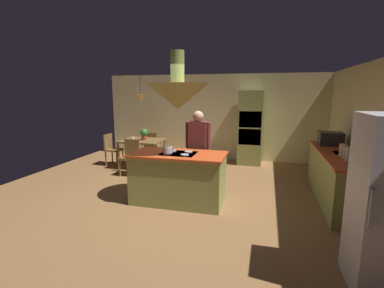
{
  "coord_description": "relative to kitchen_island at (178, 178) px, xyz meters",
  "views": [
    {
      "loc": [
        1.53,
        -4.95,
        2.03
      ],
      "look_at": [
        0.1,
        0.4,
        1.0
      ],
      "focal_mm": 26.23,
      "sensor_mm": 36.0,
      "label": 1
    }
  ],
  "objects": [
    {
      "name": "ground",
      "position": [
        0.0,
        0.2,
        -0.47
      ],
      "size": [
        8.16,
        8.16,
        0.0
      ],
      "primitive_type": "plane",
      "color": "olive"
    },
    {
      "name": "wall_back",
      "position": [
        0.0,
        3.65,
        0.81
      ],
      "size": [
        6.8,
        0.1,
        2.55
      ],
      "primitive_type": "cube",
      "color": "beige",
      "rests_on": "ground"
    },
    {
      "name": "wall_right",
      "position": [
        3.25,
        0.6,
        0.81
      ],
      "size": [
        0.1,
        7.2,
        2.55
      ],
      "primitive_type": "cube",
      "color": "beige",
      "rests_on": "ground"
    },
    {
      "name": "kitchen_island",
      "position": [
        0.0,
        0.0,
        0.0
      ],
      "size": [
        1.72,
        0.89,
        0.95
      ],
      "color": "#8C934C",
      "rests_on": "ground"
    },
    {
      "name": "counter_run_right",
      "position": [
        2.84,
        0.8,
        0.0
      ],
      "size": [
        0.73,
        2.6,
        0.93
      ],
      "color": "#8C934C",
      "rests_on": "ground"
    },
    {
      "name": "oven_tower",
      "position": [
        1.1,
        3.24,
        0.56
      ],
      "size": [
        0.66,
        0.62,
        2.06
      ],
      "color": "#8C934C",
      "rests_on": "ground"
    },
    {
      "name": "dining_table",
      "position": [
        -1.7,
        2.1,
        0.19
      ],
      "size": [
        1.12,
        0.93,
        0.76
      ],
      "color": "brown",
      "rests_on": "ground"
    },
    {
      "name": "person_at_island",
      "position": [
        0.2,
        0.71,
        0.48
      ],
      "size": [
        0.53,
        0.22,
        1.66
      ],
      "color": "tan",
      "rests_on": "ground"
    },
    {
      "name": "range_hood",
      "position": [
        0.0,
        0.0,
        1.51
      ],
      "size": [
        1.1,
        1.1,
        1.0
      ],
      "color": "#8C934C"
    },
    {
      "name": "pendant_light_over_table",
      "position": [
        -1.7,
        2.1,
        1.39
      ],
      "size": [
        0.32,
        0.32,
        0.82
      ],
      "color": "#E0B266"
    },
    {
      "name": "chair_facing_island",
      "position": [
        -1.7,
        1.41,
        0.03
      ],
      "size": [
        0.4,
        0.4,
        0.87
      ],
      "color": "brown",
      "rests_on": "ground"
    },
    {
      "name": "chair_by_back_wall",
      "position": [
        -1.7,
        2.79,
        0.03
      ],
      "size": [
        0.4,
        0.4,
        0.87
      ],
      "rotation": [
        0.0,
        0.0,
        3.14
      ],
      "color": "brown",
      "rests_on": "ground"
    },
    {
      "name": "chair_at_corner",
      "position": [
        -2.64,
        2.1,
        0.03
      ],
      "size": [
        0.4,
        0.4,
        0.87
      ],
      "rotation": [
        0.0,
        0.0,
        1.57
      ],
      "color": "brown",
      "rests_on": "ground"
    },
    {
      "name": "potted_plant_on_table",
      "position": [
        -1.63,
        2.1,
        0.46
      ],
      "size": [
        0.2,
        0.2,
        0.3
      ],
      "color": "#99382D",
      "rests_on": "dining_table"
    },
    {
      "name": "cup_on_table",
      "position": [
        -1.85,
        1.87,
        0.34
      ],
      "size": [
        0.07,
        0.07,
        0.09
      ],
      "primitive_type": "cylinder",
      "color": "white",
      "rests_on": "dining_table"
    },
    {
      "name": "canister_flour",
      "position": [
        2.84,
        0.16,
        0.57
      ],
      "size": [
        0.11,
        0.11,
        0.21
      ],
      "primitive_type": "cylinder",
      "color": "silver",
      "rests_on": "counter_run_right"
    },
    {
      "name": "canister_sugar",
      "position": [
        2.84,
        0.34,
        0.56
      ],
      "size": [
        0.11,
        0.11,
        0.21
      ],
      "primitive_type": "cylinder",
      "color": "#E0B78C",
      "rests_on": "counter_run_right"
    },
    {
      "name": "canister_tea",
      "position": [
        2.84,
        0.52,
        0.57
      ],
      "size": [
        0.13,
        0.13,
        0.21
      ],
      "primitive_type": "cylinder",
      "color": "#E0B78C",
      "rests_on": "counter_run_right"
    },
    {
      "name": "microwave_on_counter",
      "position": [
        2.84,
        1.57,
        0.6
      ],
      "size": [
        0.46,
        0.36,
        0.28
      ],
      "primitive_type": "cube",
      "color": "#232326",
      "rests_on": "counter_run_right"
    },
    {
      "name": "cooking_pot_on_cooktop",
      "position": [
        -0.16,
        -0.13,
        0.54
      ],
      "size": [
        0.18,
        0.18,
        0.12
      ],
      "primitive_type": "cylinder",
      "color": "#B2B2B7",
      "rests_on": "kitchen_island"
    }
  ]
}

